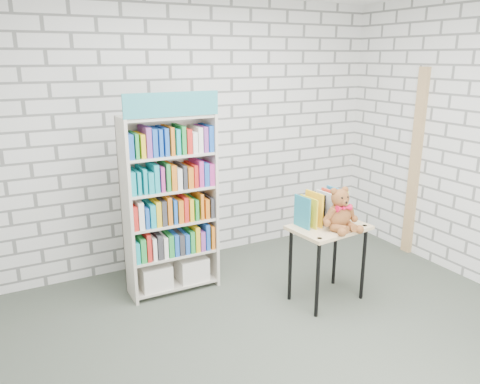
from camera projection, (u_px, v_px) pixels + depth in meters
name	position (u px, v px, depth m)	size (l,w,h in m)	color
ground	(294.00, 345.00, 3.71)	(4.50, 4.50, 0.00)	#42493E
room_shell	(303.00, 120.00, 3.21)	(4.52, 4.02, 2.81)	silver
bookshelf	(170.00, 204.00, 4.39)	(0.85, 0.33, 1.91)	beige
display_table	(328.00, 236.00, 4.25)	(0.73, 0.54, 0.73)	tan
table_books	(321.00, 208.00, 4.27)	(0.49, 0.26, 0.28)	teal
teddy_bear	(340.00, 213.00, 4.11)	(0.35, 0.33, 0.38)	brown
door_trim	(415.00, 164.00, 5.22)	(0.05, 0.12, 2.10)	tan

